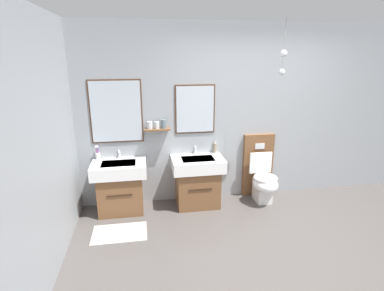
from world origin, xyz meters
The scene contains 11 objects.
ground_plane centered at (0.00, 0.00, -0.05)m, with size 6.66×4.84×0.10m, color #4C4744.
wall_back centered at (-0.02, 1.76, 1.31)m, with size 5.46×0.62×2.62m.
wall_left centered at (-2.67, 0.00, 1.31)m, with size 0.12×3.64×2.62m, color #999EA3.
bath_mat centered at (-2.02, 0.87, 0.01)m, with size 0.68×0.44×0.01m, color #9E9993.
vanity_sink_left centered at (-2.02, 1.48, 0.40)m, with size 0.75×0.52×0.74m.
tap_on_left_sink centered at (-2.02, 1.67, 0.81)m, with size 0.03×0.13×0.11m.
vanity_sink_right centered at (-0.91, 1.48, 0.40)m, with size 0.75×0.52×0.74m.
tap_on_right_sink centered at (-0.91, 1.67, 0.81)m, with size 0.03×0.13×0.11m.
toilet centered at (0.10, 1.50, 0.38)m, with size 0.48×0.62×1.00m.
toothbrush_cup centered at (-2.32, 1.66, 0.80)m, with size 0.07×0.07×0.21m.
soap_dispenser centered at (-0.61, 1.67, 0.82)m, with size 0.06×0.06×0.19m.
Camera 1 is at (-1.68, -2.57, 2.18)m, focal length 28.26 mm.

